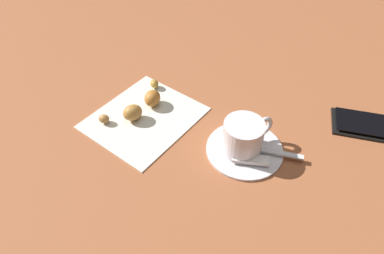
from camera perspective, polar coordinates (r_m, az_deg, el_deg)
ground_plane at (r=0.61m, az=1.24°, el=-1.10°), size 1.80×1.80×0.00m
saucer at (r=0.59m, az=8.84°, el=-3.63°), size 0.13×0.13×0.01m
espresso_cup at (r=0.56m, az=8.72°, el=-1.47°), size 0.07×0.09×0.06m
teaspoon at (r=0.58m, az=9.56°, el=-3.31°), size 0.13×0.07×0.01m
sugar_packet at (r=0.56m, az=9.91°, el=-5.30°), size 0.06×0.05×0.01m
napkin at (r=0.64m, az=-8.04°, el=1.63°), size 0.18×0.20×0.00m
croissant at (r=0.65m, az=-8.57°, el=3.78°), size 0.07×0.16×0.03m
cell_phone at (r=0.70m, az=28.13°, el=0.15°), size 0.16×0.12×0.01m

